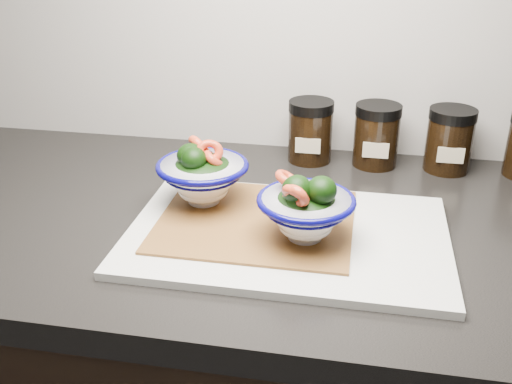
% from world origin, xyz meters
% --- Properties ---
extents(countertop, '(3.50, 0.60, 0.04)m').
position_xyz_m(countertop, '(0.00, 1.45, 0.88)').
color(countertop, black).
rests_on(countertop, cabinet).
extents(cutting_board, '(0.45, 0.30, 0.01)m').
position_xyz_m(cutting_board, '(-0.09, 1.39, 0.91)').
color(cutting_board, beige).
rests_on(cutting_board, countertop).
extents(bamboo_mat, '(0.28, 0.24, 0.00)m').
position_xyz_m(bamboo_mat, '(-0.14, 1.41, 0.91)').
color(bamboo_mat, '#97642D').
rests_on(bamboo_mat, cutting_board).
extents(bowl_left, '(0.14, 0.14, 0.11)m').
position_xyz_m(bowl_left, '(-0.23, 1.46, 0.96)').
color(bowl_left, white).
rests_on(bowl_left, bamboo_mat).
extents(bowl_right, '(0.13, 0.13, 0.10)m').
position_xyz_m(bowl_right, '(-0.07, 1.37, 0.96)').
color(bowl_right, white).
rests_on(bowl_right, bamboo_mat).
extents(spice_jar_a, '(0.08, 0.08, 0.11)m').
position_xyz_m(spice_jar_a, '(-0.09, 1.69, 0.96)').
color(spice_jar_a, black).
rests_on(spice_jar_a, countertop).
extents(spice_jar_b, '(0.08, 0.08, 0.11)m').
position_xyz_m(spice_jar_b, '(0.02, 1.69, 0.96)').
color(spice_jar_b, black).
rests_on(spice_jar_b, countertop).
extents(spice_jar_c, '(0.08, 0.08, 0.11)m').
position_xyz_m(spice_jar_c, '(0.15, 1.69, 0.96)').
color(spice_jar_c, black).
rests_on(spice_jar_c, countertop).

